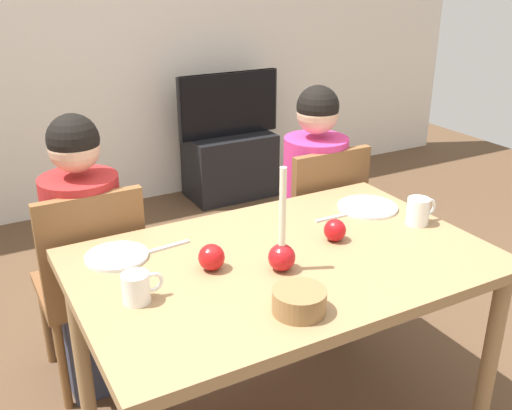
{
  "coord_description": "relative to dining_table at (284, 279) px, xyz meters",
  "views": [
    {
      "loc": [
        -0.94,
        -1.51,
        1.68
      ],
      "look_at": [
        0.0,
        0.2,
        0.87
      ],
      "focal_mm": 41.19,
      "sensor_mm": 36.0,
      "label": 1
    }
  ],
  "objects": [
    {
      "name": "apple_near_candle",
      "position": [
        -0.25,
        0.04,
        0.13
      ],
      "size": [
        0.09,
        0.09,
        0.09
      ],
      "primitive_type": "sphere",
      "color": "red",
      "rests_on": "dining_table"
    },
    {
      "name": "back_wall",
      "position": [
        0.0,
        2.6,
        0.63
      ],
      "size": [
        6.4,
        0.1,
        2.6
      ],
      "primitive_type": "cube",
      "color": "silver",
      "rests_on": "ground"
    },
    {
      "name": "dining_table",
      "position": [
        0.0,
        0.0,
        0.0
      ],
      "size": [
        1.4,
        0.9,
        0.75
      ],
      "color": "#99754C",
      "rests_on": "ground"
    },
    {
      "name": "apple_by_left_plate",
      "position": [
        0.23,
        0.03,
        0.12
      ],
      "size": [
        0.08,
        0.08,
        0.08
      ],
      "primitive_type": "sphere",
      "color": "red",
      "rests_on": "dining_table"
    },
    {
      "name": "person_left_child",
      "position": [
        -0.53,
        0.64,
        -0.1
      ],
      "size": [
        0.3,
        0.3,
        1.17
      ],
      "color": "#33384C",
      "rests_on": "ground"
    },
    {
      "name": "plate_right",
      "position": [
        0.52,
        0.2,
        0.09
      ],
      "size": [
        0.24,
        0.24,
        0.01
      ],
      "primitive_type": "cylinder",
      "color": "silver",
      "rests_on": "dining_table"
    },
    {
      "name": "candle_centerpiece",
      "position": [
        -0.05,
        -0.07,
        0.15
      ],
      "size": [
        0.09,
        0.09,
        0.35
      ],
      "color": "red",
      "rests_on": "dining_table"
    },
    {
      "name": "tv_stand",
      "position": [
        0.93,
        2.3,
        -0.43
      ],
      "size": [
        0.64,
        0.4,
        0.48
      ],
      "primitive_type": "cube",
      "color": "black",
      "rests_on": "ground"
    },
    {
      "name": "fork_right",
      "position": [
        0.35,
        0.19,
        0.09
      ],
      "size": [
        0.18,
        0.02,
        0.01
      ],
      "primitive_type": "cube",
      "rotation": [
        0.0,
        0.0,
        -0.03
      ],
      "color": "silver",
      "rests_on": "dining_table"
    },
    {
      "name": "bowl_walnuts",
      "position": [
        -0.14,
        -0.3,
        0.12
      ],
      "size": [
        0.16,
        0.16,
        0.07
      ],
      "primitive_type": "cylinder",
      "color": "olive",
      "rests_on": "dining_table"
    },
    {
      "name": "chair_left",
      "position": [
        -0.53,
        0.61,
        -0.15
      ],
      "size": [
        0.4,
        0.4,
        0.9
      ],
      "color": "brown",
      "rests_on": "ground"
    },
    {
      "name": "mug_left",
      "position": [
        -0.52,
        -0.03,
        0.13
      ],
      "size": [
        0.13,
        0.08,
        0.09
      ],
      "color": "white",
      "rests_on": "dining_table"
    },
    {
      "name": "chair_right",
      "position": [
        0.56,
        0.61,
        -0.15
      ],
      "size": [
        0.4,
        0.4,
        0.9
      ],
      "color": "brown",
      "rests_on": "ground"
    },
    {
      "name": "fork_left",
      "position": [
        -0.33,
        0.26,
        0.09
      ],
      "size": [
        0.18,
        0.03,
        0.01
      ],
      "primitive_type": "cube",
      "rotation": [
        0.0,
        0.0,
        0.1
      ],
      "color": "silver",
      "rests_on": "dining_table"
    },
    {
      "name": "plate_left",
      "position": [
        -0.5,
        0.27,
        0.09
      ],
      "size": [
        0.21,
        0.21,
        0.01
      ],
      "primitive_type": "cylinder",
      "color": "silver",
      "rests_on": "dining_table"
    },
    {
      "name": "mug_right",
      "position": [
        0.59,
        -0.01,
        0.14
      ],
      "size": [
        0.13,
        0.08,
        0.1
      ],
      "color": "white",
      "rests_on": "dining_table"
    },
    {
      "name": "tv",
      "position": [
        0.93,
        2.3,
        0.04
      ],
      "size": [
        0.79,
        0.05,
        0.46
      ],
      "color": "black",
      "rests_on": "tv_stand"
    },
    {
      "name": "person_right_child",
      "position": [
        0.56,
        0.64,
        -0.1
      ],
      "size": [
        0.3,
        0.3,
        1.17
      ],
      "color": "#33384C",
      "rests_on": "ground"
    }
  ]
}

